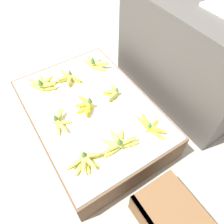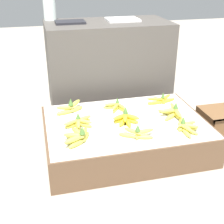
{
  "view_description": "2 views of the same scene",
  "coord_description": "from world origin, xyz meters",
  "px_view_note": "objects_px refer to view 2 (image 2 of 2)",
  "views": [
    {
      "loc": [
        0.87,
        -0.39,
        1.37
      ],
      "look_at": [
        0.13,
        0.09,
        0.25
      ],
      "focal_mm": 35.0,
      "sensor_mm": 36.0,
      "label": 1
    },
    {
      "loc": [
        -0.55,
        -1.82,
        1.2
      ],
      "look_at": [
        -0.09,
        0.01,
        0.3
      ],
      "focal_mm": 50.0,
      "sensor_mm": 36.0,
      "label": 2
    }
  ],
  "objects_px": {
    "wooden_crate": "(224,122)",
    "banana_bunch_front_midleft": "(137,133)",
    "banana_bunch_middle_midleft": "(126,119)",
    "glass_jar": "(49,8)",
    "banana_bunch_back_left": "(70,108)",
    "banana_bunch_back_midleft": "(116,106)",
    "foam_tray_white": "(122,19)",
    "banana_bunch_middle_midright": "(173,112)",
    "banana_bunch_front_left": "(78,137)",
    "banana_bunch_back_midright": "(161,100)",
    "banana_bunch_front_midright": "(186,127)",
    "banana_bunch_middle_left": "(79,123)"
  },
  "relations": [
    {
      "from": "foam_tray_white",
      "to": "banana_bunch_front_left",
      "type": "bearing_deg",
      "value": -118.33
    },
    {
      "from": "banana_bunch_middle_midright",
      "to": "banana_bunch_back_midleft",
      "type": "height_order",
      "value": "banana_bunch_middle_midright"
    },
    {
      "from": "wooden_crate",
      "to": "banana_bunch_front_left",
      "type": "xyz_separation_m",
      "value": [
        -1.15,
        -0.22,
        0.16
      ]
    },
    {
      "from": "banana_bunch_middle_midleft",
      "to": "glass_jar",
      "type": "distance_m",
      "value": 1.27
    },
    {
      "from": "banana_bunch_front_midright",
      "to": "glass_jar",
      "type": "bearing_deg",
      "value": 120.57
    },
    {
      "from": "banana_bunch_middle_left",
      "to": "banana_bunch_middle_midright",
      "type": "xyz_separation_m",
      "value": [
        0.67,
        0.0,
        0.0
      ]
    },
    {
      "from": "banana_bunch_middle_left",
      "to": "banana_bunch_middle_midright",
      "type": "relative_size",
      "value": 0.87
    },
    {
      "from": "banana_bunch_front_midright",
      "to": "banana_bunch_back_midleft",
      "type": "relative_size",
      "value": 1.56
    },
    {
      "from": "banana_bunch_back_midright",
      "to": "banana_bunch_front_left",
      "type": "bearing_deg",
      "value": -148.93
    },
    {
      "from": "banana_bunch_middle_left",
      "to": "banana_bunch_middle_midleft",
      "type": "height_order",
      "value": "banana_bunch_middle_midleft"
    },
    {
      "from": "banana_bunch_front_left",
      "to": "banana_bunch_back_left",
      "type": "relative_size",
      "value": 0.95
    },
    {
      "from": "banana_bunch_back_left",
      "to": "banana_bunch_front_midleft",
      "type": "bearing_deg",
      "value": -52.47
    },
    {
      "from": "banana_bunch_middle_left",
      "to": "foam_tray_white",
      "type": "bearing_deg",
      "value": 58.29
    },
    {
      "from": "banana_bunch_front_midleft",
      "to": "banana_bunch_front_left",
      "type": "bearing_deg",
      "value": 174.07
    },
    {
      "from": "banana_bunch_front_left",
      "to": "glass_jar",
      "type": "height_order",
      "value": "glass_jar"
    },
    {
      "from": "banana_bunch_middle_midleft",
      "to": "banana_bunch_back_midright",
      "type": "xyz_separation_m",
      "value": [
        0.36,
        0.26,
        -0.01
      ]
    },
    {
      "from": "banana_bunch_front_midright",
      "to": "glass_jar",
      "type": "distance_m",
      "value": 1.57
    },
    {
      "from": "banana_bunch_middle_left",
      "to": "glass_jar",
      "type": "height_order",
      "value": "glass_jar"
    },
    {
      "from": "banana_bunch_front_midright",
      "to": "banana_bunch_middle_left",
      "type": "height_order",
      "value": "banana_bunch_front_midright"
    },
    {
      "from": "banana_bunch_front_left",
      "to": "glass_jar",
      "type": "bearing_deg",
      "value": 91.98
    },
    {
      "from": "banana_bunch_front_left",
      "to": "banana_bunch_back_left",
      "type": "distance_m",
      "value": 0.43
    },
    {
      "from": "wooden_crate",
      "to": "banana_bunch_middle_midright",
      "type": "height_order",
      "value": "banana_bunch_middle_midright"
    },
    {
      "from": "banana_bunch_back_left",
      "to": "banana_bunch_back_midleft",
      "type": "bearing_deg",
      "value": -7.8
    },
    {
      "from": "banana_bunch_front_left",
      "to": "banana_bunch_back_midleft",
      "type": "xyz_separation_m",
      "value": [
        0.34,
        0.39,
        -0.01
      ]
    },
    {
      "from": "banana_bunch_front_midleft",
      "to": "foam_tray_white",
      "type": "bearing_deg",
      "value": 79.65
    },
    {
      "from": "banana_bunch_front_midleft",
      "to": "foam_tray_white",
      "type": "relative_size",
      "value": 0.81
    },
    {
      "from": "banana_bunch_middle_midleft",
      "to": "foam_tray_white",
      "type": "distance_m",
      "value": 1.03
    },
    {
      "from": "wooden_crate",
      "to": "banana_bunch_back_left",
      "type": "distance_m",
      "value": 1.18
    },
    {
      "from": "banana_bunch_front_midright",
      "to": "banana_bunch_back_left",
      "type": "relative_size",
      "value": 1.13
    },
    {
      "from": "wooden_crate",
      "to": "banana_bunch_middle_midleft",
      "type": "height_order",
      "value": "banana_bunch_middle_midleft"
    },
    {
      "from": "banana_bunch_front_midleft",
      "to": "banana_bunch_back_midleft",
      "type": "bearing_deg",
      "value": 93.66
    },
    {
      "from": "banana_bunch_front_midright",
      "to": "banana_bunch_middle_left",
      "type": "relative_size",
      "value": 1.17
    },
    {
      "from": "banana_bunch_front_midleft",
      "to": "banana_bunch_middle_midright",
      "type": "bearing_deg",
      "value": 33.78
    },
    {
      "from": "wooden_crate",
      "to": "banana_bunch_back_left",
      "type": "relative_size",
      "value": 1.63
    },
    {
      "from": "banana_bunch_front_midright",
      "to": "banana_bunch_back_midleft",
      "type": "height_order",
      "value": "banana_bunch_front_midright"
    },
    {
      "from": "banana_bunch_front_midleft",
      "to": "banana_bunch_back_midright",
      "type": "xyz_separation_m",
      "value": [
        0.34,
        0.46,
        -0.0
      ]
    },
    {
      "from": "banana_bunch_middle_left",
      "to": "banana_bunch_front_midright",
      "type": "bearing_deg",
      "value": -18.24
    },
    {
      "from": "banana_bunch_back_midright",
      "to": "glass_jar",
      "type": "distance_m",
      "value": 1.25
    },
    {
      "from": "glass_jar",
      "to": "banana_bunch_front_midright",
      "type": "bearing_deg",
      "value": -59.43
    },
    {
      "from": "banana_bunch_back_left",
      "to": "banana_bunch_middle_midright",
      "type": "bearing_deg",
      "value": -19.11
    },
    {
      "from": "banana_bunch_front_midright",
      "to": "glass_jar",
      "type": "xyz_separation_m",
      "value": [
        -0.74,
        1.24,
        0.6
      ]
    },
    {
      "from": "banana_bunch_front_midleft",
      "to": "glass_jar",
      "type": "bearing_deg",
      "value": 107.92
    },
    {
      "from": "banana_bunch_back_midleft",
      "to": "foam_tray_white",
      "type": "bearing_deg",
      "value": 71.11
    },
    {
      "from": "banana_bunch_middle_midright",
      "to": "banana_bunch_middle_midleft",
      "type": "bearing_deg",
      "value": -176.26
    },
    {
      "from": "banana_bunch_middle_midleft",
      "to": "glass_jar",
      "type": "relative_size",
      "value": 0.95
    },
    {
      "from": "wooden_crate",
      "to": "banana_bunch_front_midleft",
      "type": "height_order",
      "value": "banana_bunch_front_midleft"
    },
    {
      "from": "banana_bunch_back_left",
      "to": "banana_bunch_back_midleft",
      "type": "height_order",
      "value": "banana_bunch_back_left"
    },
    {
      "from": "banana_bunch_middle_midright",
      "to": "glass_jar",
      "type": "bearing_deg",
      "value": 125.92
    },
    {
      "from": "banana_bunch_middle_left",
      "to": "glass_jar",
      "type": "relative_size",
      "value": 1.04
    },
    {
      "from": "banana_bunch_front_midright",
      "to": "banana_bunch_back_midright",
      "type": "bearing_deg",
      "value": 88.1
    }
  ]
}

